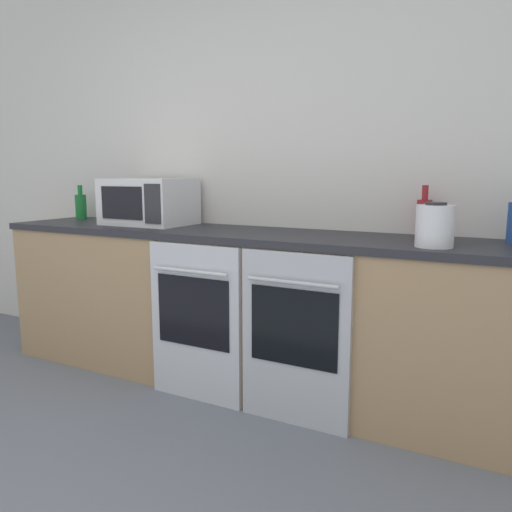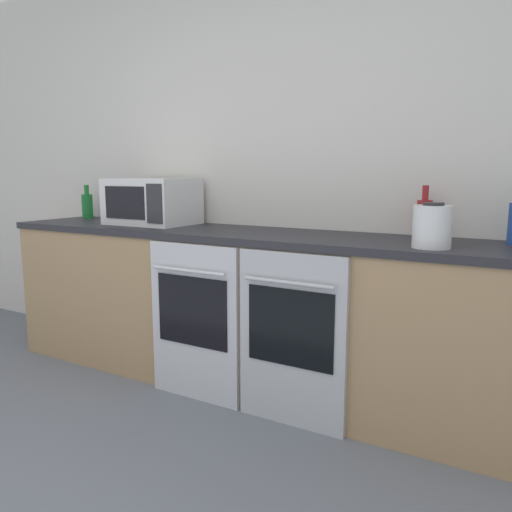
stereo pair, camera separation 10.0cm
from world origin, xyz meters
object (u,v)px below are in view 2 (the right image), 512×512
object	(u,v)px
microwave	(152,201)
oven_left	(194,322)
oven_right	(291,339)
bottle_green	(87,205)
kettle	(432,226)
bottle_red	(424,217)

from	to	relation	value
microwave	oven_left	bearing A→B (deg)	-31.90
oven_right	bottle_green	size ratio (longest dim) A/B	3.56
bottle_green	kettle	bearing A→B (deg)	-7.02
bottle_red	bottle_green	bearing A→B (deg)	-178.76
oven_left	kettle	distance (m)	1.32
oven_left	microwave	distance (m)	0.94
microwave	oven_right	bearing A→B (deg)	-17.53
microwave	kettle	world-z (taller)	microwave
oven_right	bottle_green	xyz separation A→B (m)	(-1.90, 0.47, 0.56)
oven_left	oven_right	distance (m)	0.59
oven_right	bottle_red	distance (m)	0.91
bottle_red	oven_left	bearing A→B (deg)	-154.10
oven_right	bottle_red	world-z (taller)	bottle_red
oven_right	kettle	size ratio (longest dim) A/B	4.38
bottle_green	kettle	world-z (taller)	bottle_green
bottle_green	oven_right	bearing A→B (deg)	-13.86
microwave	bottle_green	size ratio (longest dim) A/B	2.20
oven_left	bottle_green	world-z (taller)	bottle_green
oven_left	oven_right	xyz separation A→B (m)	(0.59, 0.00, 0.00)
oven_right	microwave	world-z (taller)	microwave
oven_left	bottle_green	size ratio (longest dim) A/B	3.56
bottle_green	bottle_red	bearing A→B (deg)	1.24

